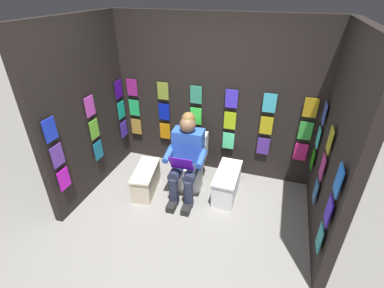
{
  "coord_description": "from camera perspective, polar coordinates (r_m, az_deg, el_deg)",
  "views": [
    {
      "loc": [
        -0.86,
        1.89,
        2.58
      ],
      "look_at": [
        0.07,
        -0.96,
        0.85
      ],
      "focal_mm": 26.0,
      "sensor_mm": 36.0,
      "label": 1
    }
  ],
  "objects": [
    {
      "name": "comic_longbox_near",
      "position": [
        3.91,
        7.17,
        -7.96
      ],
      "size": [
        0.3,
        0.69,
        0.38
      ],
      "rotation": [
        0.0,
        0.0,
        -0.0
      ],
      "color": "silver",
      "rests_on": "ground"
    },
    {
      "name": "toilet",
      "position": [
        3.99,
        -0.25,
        -4.38
      ],
      "size": [
        0.41,
        0.56,
        0.77
      ],
      "rotation": [
        0.0,
        0.0,
        0.06
      ],
      "color": "white",
      "rests_on": "ground"
    },
    {
      "name": "ground_plane",
      "position": [
        3.31,
        -4.32,
        -21.29
      ],
      "size": [
        30.0,
        30.0,
        0.0
      ],
      "primitive_type": "plane",
      "color": "gray"
    },
    {
      "name": "person_reading",
      "position": [
        3.66,
        -1.22,
        -2.77
      ],
      "size": [
        0.54,
        0.7,
        1.19
      ],
      "rotation": [
        0.0,
        0.0,
        0.06
      ],
      "color": "blue",
      "rests_on": "ground"
    },
    {
      "name": "display_wall_left",
      "position": [
        3.18,
        27.66,
        -0.58
      ],
      "size": [
        0.14,
        1.74,
        2.3
      ],
      "color": "black",
      "rests_on": "ground"
    },
    {
      "name": "display_wall_right",
      "position": [
        3.91,
        -21.04,
        6.44
      ],
      "size": [
        0.14,
        1.74,
        2.3
      ],
      "color": "black",
      "rests_on": "ground"
    },
    {
      "name": "comic_longbox_far",
      "position": [
        4.02,
        -9.41,
        -7.21
      ],
      "size": [
        0.39,
        0.69,
        0.35
      ],
      "rotation": [
        0.0,
        0.0,
        0.18
      ],
      "color": "beige",
      "rests_on": "ground"
    },
    {
      "name": "display_wall_back",
      "position": [
        4.04,
        4.68,
        9.11
      ],
      "size": [
        3.02,
        0.14,
        2.3
      ],
      "color": "black",
      "rests_on": "ground"
    }
  ]
}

